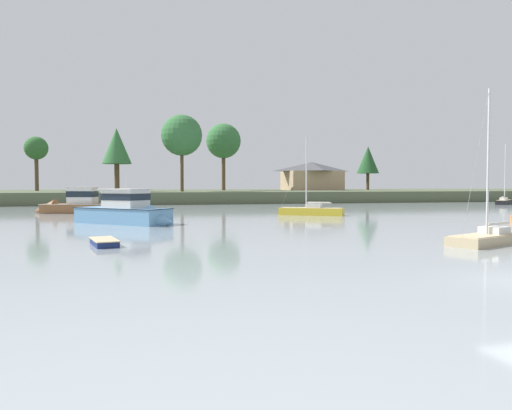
{
  "coord_description": "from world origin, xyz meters",
  "views": [
    {
      "loc": [
        -12.7,
        -13.45,
        3.2
      ],
      "look_at": [
        -2.61,
        27.43,
        1.46
      ],
      "focal_mm": 34.62,
      "sensor_mm": 36.0,
      "label": 1
    }
  ],
  "objects_px": {
    "cruiser_wood": "(74,207)",
    "sailboat_yellow": "(311,213)",
    "cruiser_skyblue": "(130,216)",
    "dinghy_navy": "(104,243)",
    "sailboat_sand": "(491,240)",
    "sailboat_black": "(504,203)",
    "mooring_buoy_yellow": "(322,208)"
  },
  "relations": [
    {
      "from": "sailboat_yellow",
      "to": "dinghy_navy",
      "type": "relative_size",
      "value": 2.79
    },
    {
      "from": "dinghy_navy",
      "to": "sailboat_black",
      "type": "bearing_deg",
      "value": 34.48
    },
    {
      "from": "sailboat_sand",
      "to": "mooring_buoy_yellow",
      "type": "distance_m",
      "value": 38.72
    },
    {
      "from": "sailboat_yellow",
      "to": "cruiser_skyblue",
      "type": "bearing_deg",
      "value": -158.4
    },
    {
      "from": "dinghy_navy",
      "to": "cruiser_wood",
      "type": "bearing_deg",
      "value": 99.0
    },
    {
      "from": "cruiser_skyblue",
      "to": "sailboat_yellow",
      "type": "relative_size",
      "value": 1.0
    },
    {
      "from": "sailboat_black",
      "to": "dinghy_navy",
      "type": "xyz_separation_m",
      "value": [
        -60.23,
        -41.36,
        -0.1
      ]
    },
    {
      "from": "sailboat_black",
      "to": "sailboat_yellow",
      "type": "height_order",
      "value": "sailboat_black"
    },
    {
      "from": "sailboat_sand",
      "to": "dinghy_navy",
      "type": "height_order",
      "value": "sailboat_sand"
    },
    {
      "from": "cruiser_skyblue",
      "to": "sailboat_yellow",
      "type": "bearing_deg",
      "value": 21.6
    },
    {
      "from": "mooring_buoy_yellow",
      "to": "sailboat_sand",
      "type": "bearing_deg",
      "value": -97.78
    },
    {
      "from": "cruiser_wood",
      "to": "dinghy_navy",
      "type": "xyz_separation_m",
      "value": [
        5.04,
        -31.84,
        -0.53
      ]
    },
    {
      "from": "cruiser_wood",
      "to": "sailboat_yellow",
      "type": "bearing_deg",
      "value": -22.66
    },
    {
      "from": "cruiser_skyblue",
      "to": "cruiser_wood",
      "type": "xyz_separation_m",
      "value": [
        -6.28,
        17.52,
        -0.02
      ]
    },
    {
      "from": "sailboat_black",
      "to": "sailboat_yellow",
      "type": "distance_m",
      "value": 45.24
    },
    {
      "from": "cruiser_skyblue",
      "to": "sailboat_yellow",
      "type": "distance_m",
      "value": 19.7
    },
    {
      "from": "sailboat_black",
      "to": "cruiser_skyblue",
      "type": "xyz_separation_m",
      "value": [
        -59.0,
        -27.04,
        0.45
      ]
    },
    {
      "from": "cruiser_skyblue",
      "to": "sailboat_sand",
      "type": "relative_size",
      "value": 1.02
    },
    {
      "from": "sailboat_black",
      "to": "sailboat_sand",
      "type": "relative_size",
      "value": 1.2
    },
    {
      "from": "sailboat_yellow",
      "to": "sailboat_sand",
      "type": "relative_size",
      "value": 1.02
    },
    {
      "from": "cruiser_skyblue",
      "to": "mooring_buoy_yellow",
      "type": "distance_m",
      "value": 31.41
    },
    {
      "from": "cruiser_wood",
      "to": "dinghy_navy",
      "type": "relative_size",
      "value": 3.26
    },
    {
      "from": "sailboat_black",
      "to": "cruiser_skyblue",
      "type": "height_order",
      "value": "sailboat_black"
    },
    {
      "from": "sailboat_yellow",
      "to": "mooring_buoy_yellow",
      "type": "xyz_separation_m",
      "value": [
        6.08,
        12.53,
        -0.14
      ]
    },
    {
      "from": "cruiser_wood",
      "to": "mooring_buoy_yellow",
      "type": "xyz_separation_m",
      "value": [
        30.67,
        2.26,
        -0.58
      ]
    },
    {
      "from": "cruiser_wood",
      "to": "dinghy_navy",
      "type": "bearing_deg",
      "value": -81.0
    },
    {
      "from": "dinghy_navy",
      "to": "mooring_buoy_yellow",
      "type": "distance_m",
      "value": 42.66
    },
    {
      "from": "sailboat_sand",
      "to": "cruiser_wood",
      "type": "relative_size",
      "value": 0.84
    },
    {
      "from": "sailboat_black",
      "to": "cruiser_skyblue",
      "type": "distance_m",
      "value": 64.9
    },
    {
      "from": "cruiser_skyblue",
      "to": "cruiser_wood",
      "type": "relative_size",
      "value": 0.86
    },
    {
      "from": "cruiser_skyblue",
      "to": "sailboat_yellow",
      "type": "xyz_separation_m",
      "value": [
        18.31,
        7.25,
        -0.46
      ]
    },
    {
      "from": "cruiser_skyblue",
      "to": "cruiser_wood",
      "type": "height_order",
      "value": "cruiser_wood"
    }
  ]
}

